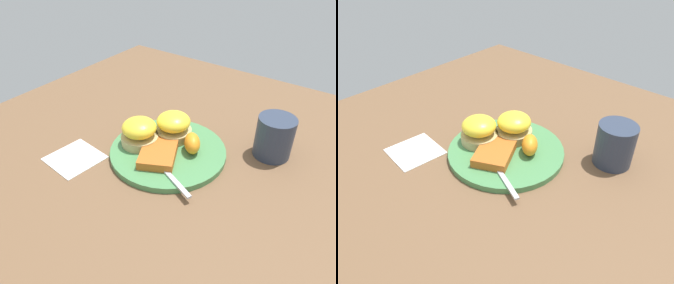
% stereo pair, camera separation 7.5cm
% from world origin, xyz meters
% --- Properties ---
extents(ground_plane, '(1.10, 1.10, 0.00)m').
position_xyz_m(ground_plane, '(0.00, 0.00, 0.00)').
color(ground_plane, brown).
extents(plate, '(0.27, 0.27, 0.01)m').
position_xyz_m(plate, '(0.00, 0.00, 0.01)').
color(plate, '#47844C').
rests_on(plate, ground_plane).
extents(sandwich_benedict_left, '(0.09, 0.09, 0.06)m').
position_xyz_m(sandwich_benedict_left, '(0.05, 0.02, 0.05)').
color(sandwich_benedict_left, tan).
rests_on(sandwich_benedict_left, plate).
extents(sandwich_benedict_right, '(0.09, 0.09, 0.06)m').
position_xyz_m(sandwich_benedict_right, '(-0.02, 0.07, 0.05)').
color(sandwich_benedict_right, tan).
rests_on(sandwich_benedict_right, plate).
extents(hashbrown_patty, '(0.13, 0.12, 0.02)m').
position_xyz_m(hashbrown_patty, '(-0.04, -0.00, 0.02)').
color(hashbrown_patty, '#B75D20').
rests_on(hashbrown_patty, plate).
extents(orange_wedge, '(0.07, 0.07, 0.04)m').
position_xyz_m(orange_wedge, '(0.03, -0.05, 0.04)').
color(orange_wedge, orange).
rests_on(orange_wedge, plate).
extents(fork, '(0.10, 0.21, 0.00)m').
position_xyz_m(fork, '(-0.06, -0.01, 0.02)').
color(fork, silver).
rests_on(fork, plate).
extents(cup, '(0.12, 0.08, 0.10)m').
position_xyz_m(cup, '(0.14, -0.20, 0.05)').
color(cup, '#2D384C').
rests_on(cup, ground_plane).
extents(napkin, '(0.12, 0.12, 0.00)m').
position_xyz_m(napkin, '(-0.14, 0.16, 0.00)').
color(napkin, white).
rests_on(napkin, ground_plane).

